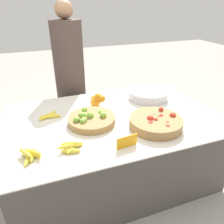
% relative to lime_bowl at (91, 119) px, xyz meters
% --- Properties ---
extents(ground_plane, '(12.00, 12.00, 0.00)m').
position_rel_lime_bowl_xyz_m(ground_plane, '(0.19, 0.03, -0.65)').
color(ground_plane, '#A39E93').
extents(market_table, '(1.76, 1.14, 0.62)m').
position_rel_lime_bowl_xyz_m(market_table, '(0.19, 0.03, -0.34)').
color(market_table, '#4C4742').
rests_on(market_table, ground_plane).
extents(lime_bowl, '(0.38, 0.38, 0.10)m').
position_rel_lime_bowl_xyz_m(lime_bowl, '(0.00, 0.00, 0.00)').
color(lime_bowl, olive).
rests_on(lime_bowl, market_table).
extents(tomato_basket, '(0.41, 0.41, 0.11)m').
position_rel_lime_bowl_xyz_m(tomato_basket, '(0.45, -0.23, 0.01)').
color(tomato_basket, olive).
rests_on(tomato_basket, market_table).
extents(orange_pile, '(0.13, 0.20, 0.13)m').
position_rel_lime_bowl_xyz_m(orange_pile, '(0.13, 0.29, 0.02)').
color(orange_pile, orange).
rests_on(orange_pile, market_table).
extents(metal_bowl, '(0.39, 0.39, 0.08)m').
position_rel_lime_bowl_xyz_m(metal_bowl, '(0.66, 0.28, 0.01)').
color(metal_bowl, '#B7B7BF').
rests_on(metal_bowl, market_table).
extents(price_sign, '(0.15, 0.02, 0.09)m').
position_rel_lime_bowl_xyz_m(price_sign, '(0.14, -0.39, 0.01)').
color(price_sign, orange).
rests_on(price_sign, market_table).
extents(banana_bunch_middle_right, '(0.18, 0.14, 0.06)m').
position_rel_lime_bowl_xyz_m(banana_bunch_middle_right, '(-0.21, -0.30, -0.01)').
color(banana_bunch_middle_right, yellow).
rests_on(banana_bunch_middle_right, market_table).
extents(banana_bunch_back_center, '(0.19, 0.14, 0.03)m').
position_rel_lime_bowl_xyz_m(banana_bunch_back_center, '(-0.30, 0.21, -0.02)').
color(banana_bunch_back_center, yellow).
rests_on(banana_bunch_back_center, market_table).
extents(banana_bunch_front_right, '(0.15, 0.18, 0.06)m').
position_rel_lime_bowl_xyz_m(banana_bunch_front_right, '(-0.47, -0.29, -0.01)').
color(banana_bunch_front_right, yellow).
rests_on(banana_bunch_front_right, market_table).
extents(vendor_person, '(0.33, 0.33, 1.51)m').
position_rel_lime_bowl_xyz_m(vendor_person, '(-0.00, 0.88, 0.04)').
color(vendor_person, '#473833').
rests_on(vendor_person, ground_plane).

